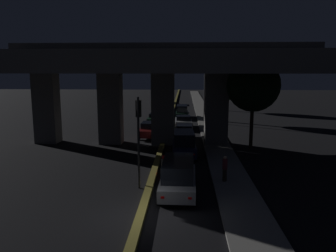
# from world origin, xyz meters

# --- Properties ---
(ground_plane) EXTENTS (200.00, 200.00, 0.00)m
(ground_plane) POSITION_xyz_m (0.00, 0.00, 0.00)
(ground_plane) COLOR black
(median_divider) EXTENTS (0.42, 126.00, 0.24)m
(median_divider) POSITION_xyz_m (0.00, 35.00, 0.12)
(median_divider) COLOR olive
(median_divider) RESTS_ON ground_plane
(sidewalk_right) EXTENTS (2.39, 126.00, 0.13)m
(sidewalk_right) POSITION_xyz_m (4.93, 28.00, 0.06)
(sidewalk_right) COLOR gray
(sidewalk_right) RESTS_ON ground_plane
(elevated_overpass) EXTENTS (28.01, 12.47, 9.19)m
(elevated_overpass) POSITION_xyz_m (-0.34, 15.53, 6.91)
(elevated_overpass) COLOR #5B5956
(elevated_overpass) RESTS_ON ground_plane
(traffic_light_left_of_median) EXTENTS (0.30, 0.49, 5.31)m
(traffic_light_left_of_median) POSITION_xyz_m (-0.61, 3.89, 3.61)
(traffic_light_left_of_median) COLOR black
(traffic_light_left_of_median) RESTS_ON ground_plane
(street_lamp) EXTENTS (2.52, 0.32, 8.11)m
(street_lamp) POSITION_xyz_m (4.20, 28.47, 4.81)
(street_lamp) COLOR #2D2D30
(street_lamp) RESTS_ON ground_plane
(car_silver_lead) EXTENTS (2.13, 4.80, 1.89)m
(car_silver_lead) POSITION_xyz_m (1.67, 3.12, 1.00)
(car_silver_lead) COLOR gray
(car_silver_lead) RESTS_ON ground_plane
(car_dark_blue_second) EXTENTS (2.09, 4.22, 2.00)m
(car_dark_blue_second) POSITION_xyz_m (1.96, 11.00, 1.03)
(car_dark_blue_second) COLOR #141938
(car_dark_blue_second) RESTS_ON ground_plane
(car_black_third) EXTENTS (1.86, 4.04, 1.55)m
(car_black_third) POSITION_xyz_m (1.97, 17.23, 0.79)
(car_black_third) COLOR black
(car_black_third) RESTS_ON ground_plane
(car_silver_fourth) EXTENTS (2.18, 4.15, 1.47)m
(car_silver_fourth) POSITION_xyz_m (1.85, 24.04, 0.76)
(car_silver_fourth) COLOR gray
(car_silver_fourth) RESTS_ON ground_plane
(car_dark_green_fifth) EXTENTS (1.84, 4.45, 1.83)m
(car_dark_green_fifth) POSITION_xyz_m (1.60, 32.29, 0.95)
(car_dark_green_fifth) COLOR black
(car_dark_green_fifth) RESTS_ON ground_plane
(car_dark_red_lead_oncoming) EXTENTS (1.96, 4.21, 1.52)m
(car_dark_red_lead_oncoming) POSITION_xyz_m (-1.62, 18.42, 0.77)
(car_dark_red_lead_oncoming) COLOR #591414
(car_dark_red_lead_oncoming) RESTS_ON ground_plane
(car_dark_green_second_oncoming) EXTENTS (2.03, 4.02, 1.31)m
(car_dark_green_second_oncoming) POSITION_xyz_m (-1.72, 27.01, 0.67)
(car_dark_green_second_oncoming) COLOR black
(car_dark_green_second_oncoming) RESTS_ON ground_plane
(car_dark_red_third_oncoming) EXTENTS (2.11, 4.68, 1.44)m
(car_dark_red_third_oncoming) POSITION_xyz_m (-1.60, 39.91, 0.73)
(car_dark_red_third_oncoming) COLOR #591414
(car_dark_red_third_oncoming) RESTS_ON ground_plane
(car_grey_fourth_oncoming) EXTENTS (1.94, 4.31, 1.70)m
(car_grey_fourth_oncoming) POSITION_xyz_m (-2.05, 51.74, 0.91)
(car_grey_fourth_oncoming) COLOR #515459
(car_grey_fourth_oncoming) RESTS_ON ground_plane
(motorcycle_red_filtering_near) EXTENTS (0.33, 1.96, 1.43)m
(motorcycle_red_filtering_near) POSITION_xyz_m (0.68, 5.91, 0.61)
(motorcycle_red_filtering_near) COLOR black
(motorcycle_red_filtering_near) RESTS_ON ground_plane
(pedestrian_on_sidewalk) EXTENTS (0.31, 0.31, 1.58)m
(pedestrian_on_sidewalk) POSITION_xyz_m (4.45, 4.91, 0.93)
(pedestrian_on_sidewalk) COLOR #2D261E
(pedestrian_on_sidewalk) RESTS_ON sidewalk_right
(roadside_tree_kerbside_near) EXTENTS (4.54, 4.54, 7.76)m
(roadside_tree_kerbside_near) POSITION_xyz_m (7.81, 14.11, 5.48)
(roadside_tree_kerbside_near) COLOR #2D2116
(roadside_tree_kerbside_near) RESTS_ON ground_plane
(roadside_tree_kerbside_mid) EXTENTS (3.74, 3.74, 6.48)m
(roadside_tree_kerbside_mid) POSITION_xyz_m (7.21, 29.11, 4.57)
(roadside_tree_kerbside_mid) COLOR #38281C
(roadside_tree_kerbside_mid) RESTS_ON ground_plane
(roadside_tree_kerbside_far) EXTENTS (4.07, 4.07, 7.05)m
(roadside_tree_kerbside_far) POSITION_xyz_m (7.42, 41.98, 4.98)
(roadside_tree_kerbside_far) COLOR #2D2116
(roadside_tree_kerbside_far) RESTS_ON ground_plane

